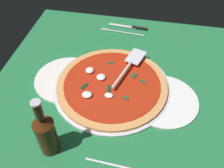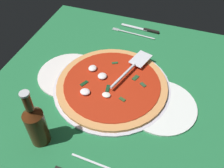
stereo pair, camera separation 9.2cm
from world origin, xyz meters
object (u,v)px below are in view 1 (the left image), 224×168
dinner_plate_left (67,79)px  place_setting_far (127,30)px  dinner_plate_right (163,101)px  beer_bottle (46,133)px  pizza_server (129,65)px  pizza (112,85)px

dinner_plate_left → place_setting_far: bearing=64.6°
place_setting_far → dinner_plate_right: bearing=119.6°
dinner_plate_right → dinner_plate_left: bearing=174.5°
beer_bottle → dinner_plate_left: bearing=98.3°
dinner_plate_left → pizza_server: pizza_server is taller
place_setting_far → beer_bottle: 67.07cm
beer_bottle → dinner_plate_right: bearing=37.8°
dinner_plate_left → dinner_plate_right: bearing=-5.5°
beer_bottle → place_setting_far: bearing=78.6°
place_setting_far → beer_bottle: bearing=82.7°
dinner_plate_right → pizza_server: (-14.10, 12.09, 3.62)cm
place_setting_far → dinner_plate_left: bearing=68.8°
pizza → beer_bottle: beer_bottle is taller
dinner_plate_right → beer_bottle: 41.63cm
dinner_plate_right → beer_bottle: beer_bottle is taller
dinner_plate_left → place_setting_far: place_setting_far is taller
dinner_plate_left → dinner_plate_right: 36.66cm
place_setting_far → pizza_server: bearing=104.2°
dinner_plate_right → pizza_server: bearing=139.4°
dinner_plate_left → dinner_plate_right: (36.49, -3.54, 0.00)cm
dinner_plate_left → pizza: 17.39cm
pizza_server → beer_bottle: beer_bottle is taller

